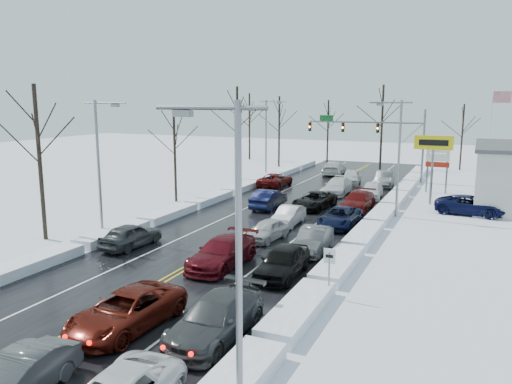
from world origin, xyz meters
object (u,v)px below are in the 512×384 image
at_px(traffic_signal_mast, 377,132).
at_px(oncoming_car_0, 269,208).
at_px(flagpole, 492,129).
at_px(tires_plus_sign, 433,147).

relative_size(traffic_signal_mast, oncoming_car_0, 2.74).
relative_size(flagpole, oncoming_car_0, 2.06).
xyz_separation_m(traffic_signal_mast, oncoming_car_0, (-5.26, -19.16, -5.48)).
bearing_deg(traffic_signal_mast, oncoming_car_0, -105.36).
distance_m(traffic_signal_mast, flagpole, 11.90).
xyz_separation_m(tires_plus_sign, oncoming_car_0, (-12.32, -7.17, -4.99)).
relative_size(traffic_signal_mast, tires_plus_sign, 2.21).
bearing_deg(traffic_signal_mast, tires_plus_sign, -59.54).
relative_size(tires_plus_sign, oncoming_car_0, 1.24).
bearing_deg(traffic_signal_mast, flagpole, 9.73).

